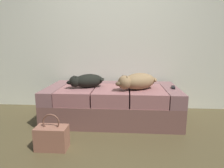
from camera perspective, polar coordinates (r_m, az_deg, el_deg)
ground_plane at (r=1.88m, az=-2.29°, el=-22.45°), size 10.00×10.00×0.00m
back_wall at (r=3.24m, az=0.83°, el=17.75°), size 6.40×0.10×2.80m
couch at (r=2.75m, az=0.07°, el=-5.72°), size 1.82×0.90×0.48m
dog_dark at (r=2.64m, az=-7.65°, el=0.95°), size 0.52×0.39×0.19m
dog_tan at (r=2.52m, az=7.42°, el=0.79°), size 0.59×0.47×0.22m
tv_remote at (r=2.73m, az=17.78°, el=-0.95°), size 0.07×0.16×0.02m
handbag at (r=2.12m, az=-17.47°, el=-14.91°), size 0.32×0.18×0.38m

